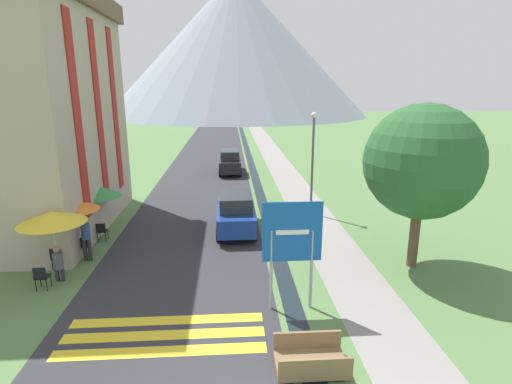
{
  "coord_description": "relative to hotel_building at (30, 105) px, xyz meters",
  "views": [
    {
      "loc": [
        -0.65,
        -6.59,
        6.54
      ],
      "look_at": [
        0.46,
        10.0,
        2.11
      ],
      "focal_mm": 28.0,
      "sensor_mm": 36.0,
      "label": 1
    }
  ],
  "objects": [
    {
      "name": "road",
      "position": [
        6.9,
        18.0,
        -5.74
      ],
      "size": [
        6.4,
        60.0,
        0.01
      ],
      "color": "#2D2D33",
      "rests_on": "ground_plane"
    },
    {
      "name": "tree_by_path",
      "position": [
        15.5,
        -5.22,
        -1.79
      ],
      "size": [
        4.09,
        4.09,
        6.01
      ],
      "color": "brown",
      "rests_on": "ground_plane"
    },
    {
      "name": "cafe_chair_far_left",
      "position": [
        3.18,
        -1.98,
        -5.23
      ],
      "size": [
        0.4,
        0.4,
        0.85
      ],
      "rotation": [
        0.0,
        0.0,
        0.34
      ],
      "color": "black",
      "rests_on": "ground_plane"
    },
    {
      "name": "parked_car_far",
      "position": [
        8.77,
        11.72,
        -4.84
      ],
      "size": [
        1.71,
        4.08,
        1.82
      ],
      "color": "black",
      "rests_on": "ground_plane"
    },
    {
      "name": "cafe_chair_near_left",
      "position": [
        2.4,
        -4.69,
        -5.23
      ],
      "size": [
        0.4,
        0.4,
        0.85
      ],
      "rotation": [
        0.0,
        0.0,
        0.11
      ],
      "color": "black",
      "rests_on": "ground_plane"
    },
    {
      "name": "cafe_chair_nearest",
      "position": [
        2.51,
        -6.24,
        -5.23
      ],
      "size": [
        0.4,
        0.4,
        0.85
      ],
      "rotation": [
        0.0,
        0.0,
        -0.03
      ],
      "color": "black",
      "rests_on": "ground_plane"
    },
    {
      "name": "person_seated_far",
      "position": [
        2.82,
        -5.6,
        -5.04
      ],
      "size": [
        0.32,
        0.32,
        1.27
      ],
      "color": "#282833",
      "rests_on": "ground_plane"
    },
    {
      "name": "cafe_umbrella_middle_orange",
      "position": [
        2.53,
        -3.18,
        -3.72
      ],
      "size": [
        2.06,
        2.06,
        2.23
      ],
      "color": "#B7B2A8",
      "rests_on": "ground_plane"
    },
    {
      "name": "ground_plane",
      "position": [
        9.4,
        8.0,
        -5.75
      ],
      "size": [
        160.0,
        160.0,
        0.0
      ],
      "primitive_type": "plane",
      "color": "#517542"
    },
    {
      "name": "person_standing_terrace",
      "position": [
        3.23,
        -3.96,
        -4.75
      ],
      "size": [
        0.32,
        0.32,
        1.72
      ],
      "color": "#282833",
      "rests_on": "ground_plane"
    },
    {
      "name": "crosswalk_marking",
      "position": [
        6.9,
        -9.01,
        -5.74
      ],
      "size": [
        5.44,
        1.84,
        0.01
      ],
      "color": "yellow",
      "rests_on": "ground_plane"
    },
    {
      "name": "person_seated_near",
      "position": [
        2.63,
        -2.22,
        -5.04
      ],
      "size": [
        0.32,
        0.32,
        1.28
      ],
      "color": "#282833",
      "rests_on": "ground_plane"
    },
    {
      "name": "hotel_building",
      "position": [
        0.0,
        0.0,
        0.0
      ],
      "size": [
        6.31,
        10.03,
        10.64
      ],
      "color": "tan",
      "rests_on": "ground_plane"
    },
    {
      "name": "footpath",
      "position": [
        13.0,
        18.0,
        -5.74
      ],
      "size": [
        2.2,
        60.0,
        0.01
      ],
      "color": "gray",
      "rests_on": "ground_plane"
    },
    {
      "name": "mountain_distant",
      "position": [
        10.59,
        76.85,
        9.45
      ],
      "size": [
        59.06,
        59.06,
        30.39
      ],
      "color": "gray",
      "rests_on": "ground_plane"
    },
    {
      "name": "cafe_chair_middle",
      "position": [
        2.99,
        -3.61,
        -5.23
      ],
      "size": [
        0.4,
        0.4,
        0.85
      ],
      "rotation": [
        0.0,
        0.0,
        -0.41
      ],
      "color": "black",
      "rests_on": "ground_plane"
    },
    {
      "name": "parked_car_near",
      "position": [
        9.0,
        -1.05,
        -4.84
      ],
      "size": [
        1.79,
        4.02,
        1.82
      ],
      "color": "navy",
      "rests_on": "ground_plane"
    },
    {
      "name": "cafe_umbrella_front_yellow",
      "position": [
        2.64,
        -5.22,
        -3.56
      ],
      "size": [
        2.25,
        2.25,
        2.4
      ],
      "color": "#B7B2A8",
      "rests_on": "ground_plane"
    },
    {
      "name": "footbridge",
      "position": [
        10.6,
        -10.56,
        -5.52
      ],
      "size": [
        1.7,
        1.1,
        0.65
      ],
      "color": "brown",
      "rests_on": "ground_plane"
    },
    {
      "name": "road_sign",
      "position": [
        10.52,
        -7.87,
        -3.57
      ],
      "size": [
        1.75,
        0.11,
        3.37
      ],
      "color": "#9E9EA3",
      "rests_on": "ground_plane"
    },
    {
      "name": "streetlamp",
      "position": [
        12.98,
        1.3,
        -2.62
      ],
      "size": [
        0.28,
        0.28,
        5.28
      ],
      "color": "#515156",
      "rests_on": "ground_plane"
    },
    {
      "name": "cafe_umbrella_rear_green",
      "position": [
        2.7,
        -0.77,
        -3.79
      ],
      "size": [
        2.25,
        2.25,
        2.21
      ],
      "color": "#B7B2A8",
      "rests_on": "ground_plane"
    },
    {
      "name": "drainage_channel",
      "position": [
        10.6,
        18.0,
        -5.74
      ],
      "size": [
        0.6,
        60.0,
        0.0
      ],
      "color": "black",
      "rests_on": "ground_plane"
    }
  ]
}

